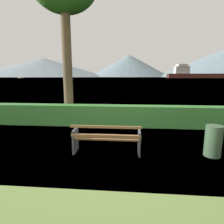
{
  "coord_description": "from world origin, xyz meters",
  "views": [
    {
      "loc": [
        0.6,
        -5.1,
        2.14
      ],
      "look_at": [
        0.0,
        1.63,
        0.87
      ],
      "focal_mm": 30.52,
      "sensor_mm": 36.0,
      "label": 1
    }
  ],
  "objects_px": {
    "park_bench": "(107,139)",
    "cargo_ship_large": "(200,74)",
    "trash_bin": "(213,141)",
    "fishing_boat_near": "(21,78)"
  },
  "relations": [
    {
      "from": "park_bench",
      "to": "trash_bin",
      "type": "height_order",
      "value": "park_bench"
    },
    {
      "from": "park_bench",
      "to": "trash_bin",
      "type": "bearing_deg",
      "value": 1.63
    },
    {
      "from": "trash_bin",
      "to": "fishing_boat_near",
      "type": "distance_m",
      "value": 255.26
    },
    {
      "from": "trash_bin",
      "to": "cargo_ship_large",
      "type": "xyz_separation_m",
      "value": [
        81.98,
        236.0,
        4.17
      ]
    },
    {
      "from": "park_bench",
      "to": "cargo_ship_large",
      "type": "distance_m",
      "value": 250.91
    },
    {
      "from": "park_bench",
      "to": "cargo_ship_large",
      "type": "xyz_separation_m",
      "value": [
        84.87,
        236.08,
        4.16
      ]
    },
    {
      "from": "trash_bin",
      "to": "fishing_boat_near",
      "type": "bearing_deg",
      "value": 121.4
    },
    {
      "from": "park_bench",
      "to": "trash_bin",
      "type": "xyz_separation_m",
      "value": [
        2.89,
        0.08,
        -0.01
      ]
    },
    {
      "from": "cargo_ship_large",
      "to": "fishing_boat_near",
      "type": "height_order",
      "value": "cargo_ship_large"
    },
    {
      "from": "trash_bin",
      "to": "cargo_ship_large",
      "type": "bearing_deg",
      "value": 70.84
    }
  ]
}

